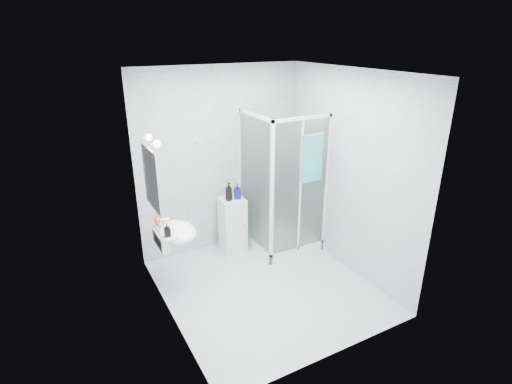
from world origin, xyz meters
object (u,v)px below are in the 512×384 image
wall_basin (174,233)px  hand_towel (312,157)px  shampoo_bottle_a (229,192)px  storage_cabinet (233,225)px  shower_enclosure (280,220)px  shampoo_bottle_b (237,191)px  soap_dispenser_black (167,230)px  soap_dispenser_orange (159,218)px

wall_basin → hand_towel: size_ratio=0.88×
hand_towel → shampoo_bottle_a: hand_towel is taller
storage_cabinet → hand_towel: size_ratio=1.26×
shower_enclosure → shampoo_bottle_b: (-0.55, 0.26, 0.47)m
shower_enclosure → soap_dispenser_black: size_ratio=12.96×
storage_cabinet → soap_dispenser_orange: bearing=-156.4°
hand_towel → soap_dispenser_orange: size_ratio=3.73×
hand_towel → shampoo_bottle_a: (-0.91, 0.65, -0.54)m
shampoo_bottle_b → soap_dispenser_black: shampoo_bottle_b is taller
shower_enclosure → hand_towel: 1.12m
hand_towel → soap_dispenser_orange: 2.07m
wall_basin → soap_dispenser_orange: soap_dispenser_orange is taller
storage_cabinet → hand_towel: 1.52m
storage_cabinet → shampoo_bottle_b: bearing=-10.1°
soap_dispenser_black → shampoo_bottle_b: bearing=31.1°
hand_towel → soap_dispenser_black: size_ratio=4.14×
shampoo_bottle_a → soap_dispenser_black: 1.31m
storage_cabinet → soap_dispenser_orange: (-1.14, -0.43, 0.54)m
soap_dispenser_black → hand_towel: bearing=2.3°
storage_cabinet → shampoo_bottle_a: (-0.06, -0.03, 0.53)m
hand_towel → soap_dispenser_black: (-2.00, -0.08, -0.53)m
shampoo_bottle_b → soap_dispenser_orange: 1.29m
shampoo_bottle_a → shower_enclosure: bearing=-20.0°
shower_enclosure → shampoo_bottle_b: bearing=154.8°
storage_cabinet → soap_dispenser_black: (-1.15, -0.76, 0.54)m
shower_enclosure → soap_dispenser_orange: 1.84m
wall_basin → hand_towel: bearing=-2.6°
storage_cabinet → wall_basin: bearing=-147.1°
shower_enclosure → hand_towel: size_ratio=3.13×
hand_towel → shampoo_bottle_b: (-0.77, 0.66, -0.56)m
shampoo_bottle_b → soap_dispenser_orange: soap_dispenser_orange is taller
shower_enclosure → soap_dispenser_orange: size_ratio=11.67×
shampoo_bottle_a → soap_dispenser_orange: (-1.08, -0.40, 0.01)m
shower_enclosure → shampoo_bottle_a: 0.88m
shampoo_bottle_a → soap_dispenser_orange: 1.15m
soap_dispenser_black → shower_enclosure: bearing=15.2°
storage_cabinet → shampoo_bottle_b: 0.52m
hand_towel → shampoo_bottle_b: size_ratio=2.91×
wall_basin → shampoo_bottle_a: (0.97, 0.57, 0.14)m
wall_basin → soap_dispenser_black: soap_dispenser_black is taller
hand_towel → shampoo_bottle_a: bearing=144.3°
wall_basin → soap_dispenser_black: size_ratio=3.63×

